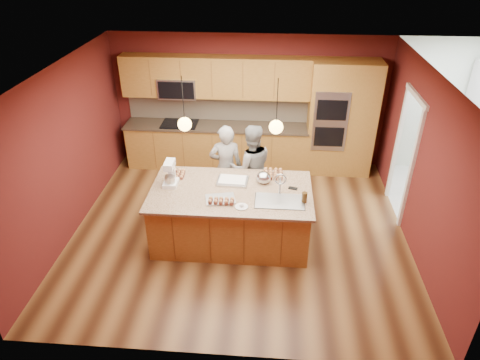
# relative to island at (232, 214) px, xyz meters

# --- Properties ---
(floor) EXTENTS (5.50, 5.50, 0.00)m
(floor) POSITION_rel_island_xyz_m (0.10, 0.26, -0.47)
(floor) COLOR #3F2211
(floor) RESTS_ON ground
(ceiling) EXTENTS (5.50, 5.50, 0.00)m
(ceiling) POSITION_rel_island_xyz_m (0.10, 0.26, 2.23)
(ceiling) COLOR white
(ceiling) RESTS_ON ground
(wall_back) EXTENTS (5.50, 0.00, 5.50)m
(wall_back) POSITION_rel_island_xyz_m (0.10, 2.76, 0.88)
(wall_back) COLOR #551817
(wall_back) RESTS_ON ground
(wall_front) EXTENTS (5.50, 0.00, 5.50)m
(wall_front) POSITION_rel_island_xyz_m (0.10, -2.24, 0.88)
(wall_front) COLOR #551817
(wall_front) RESTS_ON ground
(wall_left) EXTENTS (0.00, 5.00, 5.00)m
(wall_left) POSITION_rel_island_xyz_m (-2.65, 0.26, 0.88)
(wall_left) COLOR #551817
(wall_left) RESTS_ON ground
(wall_right) EXTENTS (0.00, 5.00, 5.00)m
(wall_right) POSITION_rel_island_xyz_m (2.85, 0.26, 0.88)
(wall_right) COLOR #551817
(wall_right) RESTS_ON ground
(cabinet_run) EXTENTS (3.74, 0.64, 2.30)m
(cabinet_run) POSITION_rel_island_xyz_m (-0.58, 2.50, 0.51)
(cabinet_run) COLOR olive
(cabinet_run) RESTS_ON floor
(oven_column) EXTENTS (1.30, 0.62, 2.30)m
(oven_column) POSITION_rel_island_xyz_m (1.94, 2.45, 0.68)
(oven_column) COLOR olive
(oven_column) RESTS_ON floor
(doorway_trim) EXTENTS (0.08, 1.11, 2.20)m
(doorway_trim) POSITION_rel_island_xyz_m (2.83, 1.06, 0.58)
(doorway_trim) COLOR white
(doorway_trim) RESTS_ON wall_right
(pendant_left) EXTENTS (0.20, 0.20, 0.80)m
(pendant_left) POSITION_rel_island_xyz_m (-0.66, 0.00, 1.53)
(pendant_left) COLOR black
(pendant_left) RESTS_ON ceiling
(pendant_right) EXTENTS (0.20, 0.20, 0.80)m
(pendant_right) POSITION_rel_island_xyz_m (0.63, 0.00, 1.53)
(pendant_right) COLOR black
(pendant_right) RESTS_ON ceiling
(island) EXTENTS (2.50, 1.40, 1.30)m
(island) POSITION_rel_island_xyz_m (0.00, 0.00, 0.00)
(island) COLOR olive
(island) RESTS_ON floor
(person_left) EXTENTS (0.62, 0.45, 1.58)m
(person_left) POSITION_rel_island_xyz_m (-0.20, 0.95, 0.32)
(person_left) COLOR black
(person_left) RESTS_ON floor
(person_right) EXTENTS (0.90, 0.78, 1.60)m
(person_right) POSITION_rel_island_xyz_m (0.24, 0.95, 0.33)
(person_right) COLOR gray
(person_right) RESTS_ON floor
(stand_mixer) EXTENTS (0.21, 0.30, 0.40)m
(stand_mixer) POSITION_rel_island_xyz_m (-0.97, 0.11, 0.62)
(stand_mixer) COLOR white
(stand_mixer) RESTS_ON island
(sheet_cake) EXTENTS (0.50, 0.39, 0.05)m
(sheet_cake) POSITION_rel_island_xyz_m (-0.01, 0.26, 0.47)
(sheet_cake) COLOR silver
(sheet_cake) RESTS_ON island
(cooling_rack) EXTENTS (0.49, 0.40, 0.02)m
(cooling_rack) POSITION_rel_island_xyz_m (-0.15, -0.27, 0.46)
(cooling_rack) COLOR #ABAFB3
(cooling_rack) RESTS_ON island
(mixing_bowl) EXTENTS (0.23, 0.23, 0.20)m
(mixing_bowl) POSITION_rel_island_xyz_m (0.48, 0.28, 0.54)
(mixing_bowl) COLOR silver
(mixing_bowl) RESTS_ON island
(plate) EXTENTS (0.19, 0.19, 0.01)m
(plate) POSITION_rel_island_xyz_m (0.18, -0.44, 0.46)
(plate) COLOR silver
(plate) RESTS_ON island
(tumbler) EXTENTS (0.08, 0.08, 0.16)m
(tumbler) POSITION_rel_island_xyz_m (1.09, -0.23, 0.53)
(tumbler) COLOR #3B2810
(tumbler) RESTS_ON island
(phone) EXTENTS (0.15, 0.11, 0.01)m
(phone) POSITION_rel_island_xyz_m (0.94, 0.13, 0.45)
(phone) COLOR black
(phone) RESTS_ON island
(cupcakes_left) EXTENTS (0.22, 0.29, 0.07)m
(cupcakes_left) POSITION_rel_island_xyz_m (-0.91, 0.39, 0.48)
(cupcakes_left) COLOR #BA7C4C
(cupcakes_left) RESTS_ON island
(cupcakes_rack) EXTENTS (0.40, 0.16, 0.07)m
(cupcakes_rack) POSITION_rel_island_xyz_m (-0.12, -0.37, 0.50)
(cupcakes_rack) COLOR #BA7C4C
(cupcakes_rack) RESTS_ON island
(cupcakes_right) EXTENTS (0.33, 0.33, 0.07)m
(cupcakes_right) POSITION_rel_island_xyz_m (0.63, 0.51, 0.49)
(cupcakes_right) COLOR #BA7C4C
(cupcakes_right) RESTS_ON island
(dryer) EXTENTS (0.67, 0.68, 0.97)m
(dryer) POSITION_rel_island_xyz_m (4.27, 1.82, 0.02)
(dryer) COLOR white
(dryer) RESTS_ON floor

